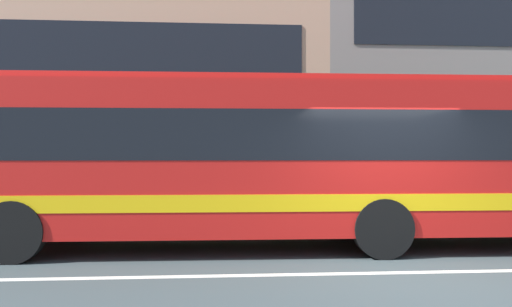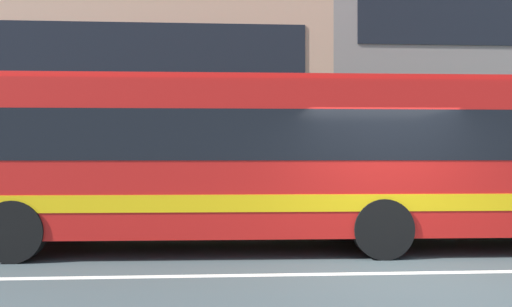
# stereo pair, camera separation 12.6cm
# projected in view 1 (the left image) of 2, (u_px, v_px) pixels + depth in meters

# --- Properties ---
(ground_plane) EXTENTS (160.00, 160.00, 0.00)m
(ground_plane) POSITION_uv_depth(u_px,v_px,m) (406.00, 273.00, 7.13)
(ground_plane) COLOR #3A4648
(lane_centre_line) EXTENTS (60.00, 0.16, 0.01)m
(lane_centre_line) POSITION_uv_depth(u_px,v_px,m) (406.00, 272.00, 7.13)
(lane_centre_line) COLOR silver
(lane_centre_line) RESTS_ON ground_plane
(hedge_row_far) EXTENTS (23.25, 1.10, 0.75)m
(hedge_row_far) POSITION_uv_depth(u_px,v_px,m) (437.00, 206.00, 12.87)
(hedge_row_far) COLOR #1D5419
(hedge_row_far) RESTS_ON ground_plane
(apartment_block_left) EXTENTS (24.59, 10.29, 9.01)m
(apartment_block_left) POSITION_uv_depth(u_px,v_px,m) (20.00, 90.00, 20.91)
(apartment_block_left) COLOR tan
(apartment_block_left) RESTS_ON ground_plane
(transit_bus) EXTENTS (12.44, 2.71, 3.09)m
(transit_bus) POSITION_uv_depth(u_px,v_px,m) (323.00, 156.00, 9.20)
(transit_bus) COLOR red
(transit_bus) RESTS_ON ground_plane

